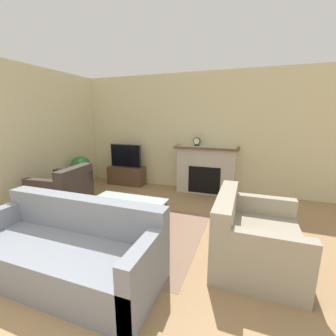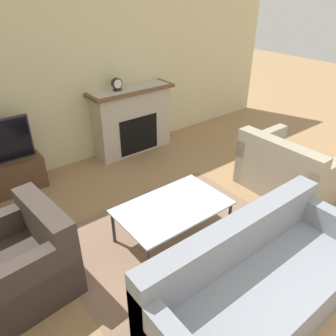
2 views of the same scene
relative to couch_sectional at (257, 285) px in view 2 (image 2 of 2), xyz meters
The scene contains 9 objects.
wall_back 3.70m from the couch_sectional, 87.54° to the left, with size 7.85×0.06×2.70m.
area_rug 1.14m from the couch_sectional, 88.97° to the left, with size 2.40×1.95×0.00m.
fireplace 3.44m from the couch_sectional, 75.12° to the left, with size 1.41×0.45×1.07m.
tv_stand 3.46m from the couch_sectional, 109.70° to the left, with size 0.94×0.36×0.46m.
couch_sectional is the anchor object (origin of this frame).
couch_loveseat 2.12m from the couch_sectional, 26.88° to the left, with size 0.96×1.21×0.82m.
armchair_by_window 2.10m from the couch_sectional, 135.61° to the left, with size 0.93×0.95×0.82m.
coffee_table 1.18m from the couch_sectional, 89.03° to the left, with size 1.20×0.75×0.43m.
mantel_clock 3.50m from the couch_sectional, 78.91° to the left, with size 0.16×0.07×0.19m.
Camera 2 is at (-1.93, 0.18, 2.54)m, focal length 35.00 mm.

